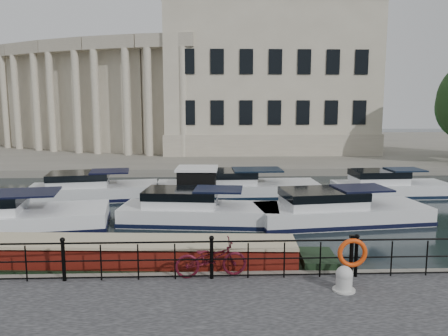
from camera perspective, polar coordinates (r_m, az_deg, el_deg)
The scene contains 10 objects.
ground_plane at distance 14.67m, azimuth -1.70°, elevation -12.84°, with size 160.00×160.00×0.00m, color black.
far_bank at distance 52.92m, azimuth -2.07°, elevation 2.88°, with size 120.00×42.00×0.55m, color #6B665B.
railing at distance 12.15m, azimuth -1.63°, elevation -11.39°, with size 24.14×0.14×1.22m.
civic_building at distance 48.43m, azimuth -3.30°, elevation 10.38°, with size 53.55×31.84×16.85m.
bicycle at distance 12.33m, azimuth -1.72°, elevation -11.71°, with size 0.70×2.00×1.05m, color #470C19.
mooring_bollard at distance 11.94m, azimuth 15.43°, elevation -13.82°, with size 0.58×0.58×0.65m.
life_ring_post at distance 12.29m, azimuth 16.41°, elevation -10.68°, with size 0.80×0.21×1.31m.
narrowboat at distance 14.08m, azimuth -12.36°, elevation -12.38°, with size 12.88×2.45×1.48m.
harbour_hut at distance 22.49m, azimuth -3.51°, elevation -2.82°, with size 2.95×2.51×2.17m.
cabin_cruisers at distance 22.17m, azimuth -3.17°, elevation -4.53°, with size 27.47×10.25×1.99m.
Camera 1 is at (-0.10, -13.68, 5.30)m, focal length 35.00 mm.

